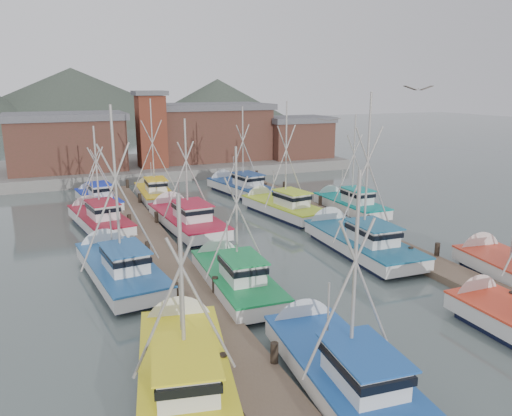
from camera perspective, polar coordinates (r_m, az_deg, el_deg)
name	(u,v)px	position (r m, az deg, el deg)	size (l,w,h in m)	color
ground	(303,269)	(29.24, 5.41, -7.00)	(260.00, 260.00, 0.00)	#4C5B5A
dock_left	(168,260)	(30.46, -10.04, -5.87)	(2.30, 46.00, 1.50)	brown
dock_right	(364,234)	(35.96, 12.27, -2.88)	(2.30, 46.00, 1.50)	brown
quay	(163,166)	(63.16, -10.59, 4.76)	(44.00, 16.00, 1.20)	gray
shed_left	(67,141)	(59.36, -20.82, 7.16)	(12.72, 8.48, 6.20)	#562C26
shed_center	(208,131)	(64.17, -5.45, 8.75)	(14.84, 9.54, 6.90)	#562C26
shed_right	(297,137)	(65.66, 4.66, 8.14)	(8.48, 6.36, 5.20)	#562C26
lookout_tower	(151,129)	(58.28, -11.89, 8.85)	(3.60, 3.60, 8.50)	maroon
distant_hills	(46,124)	(146.97, -22.85, 8.80)	(175.00, 140.00, 42.00)	#414C3F
boat_0	(339,369)	(18.70, 9.51, -17.67)	(3.70, 9.62, 8.73)	black
boat_2	(184,370)	(18.57, -8.22, -17.85)	(4.83, 10.13, 8.06)	black
boat_4	(233,277)	(26.28, -2.64, -7.83)	(3.36, 8.91, 8.29)	black
boat_5	(356,240)	(32.71, 11.39, -3.65)	(4.42, 10.40, 10.98)	black
boat_6	(118,266)	(28.63, -15.49, -6.46)	(4.22, 9.99, 10.33)	black
boat_8	(184,219)	(37.63, -8.18, -1.20)	(3.94, 10.45, 9.07)	black
boat_9	(280,207)	(40.94, 2.79, 0.17)	(4.25, 9.54, 9.99)	black
boat_10	(98,218)	(39.11, -17.60, -1.15)	(4.16, 9.36, 8.35)	black
boat_11	(347,204)	(42.45, 10.38, 0.45)	(3.56, 8.43, 8.82)	black
boat_12	(154,193)	(47.10, -11.61, 1.72)	(3.89, 8.55, 9.90)	black
boat_13	(239,187)	(48.80, -1.94, 2.42)	(4.53, 9.95, 9.30)	black
boat_14	(97,199)	(45.96, -17.72, 1.03)	(3.50, 8.33, 6.89)	black
gull_near	(419,89)	(21.03, 18.08, 12.84)	(1.55, 0.65, 0.24)	gray
gull_far	(329,120)	(31.11, 8.36, 9.91)	(1.51, 0.66, 0.24)	gray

